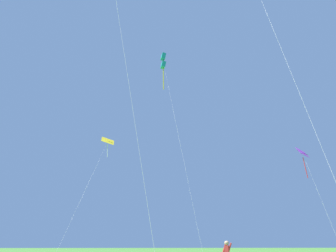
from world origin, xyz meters
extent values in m
cube|color=purple|center=(17.55, 31.16, 10.28)|extent=(1.29, 1.32, 1.15)
cylinder|color=#3F382D|center=(17.55, 31.16, 10.28)|extent=(1.25, 0.22, 0.52)
cylinder|color=red|center=(17.62, 31.06, 8.73)|extent=(0.25, 0.29, 2.09)
cylinder|color=silver|center=(17.80, 28.98, 5.08)|extent=(0.52, 4.36, 10.17)
cylinder|color=silver|center=(9.86, 16.53, 12.56)|extent=(0.19, 10.71, 25.13)
cylinder|color=silver|center=(0.32, 13.92, 10.47)|extent=(3.38, 5.05, 20.94)
cube|color=teal|center=(4.25, 39.05, 24.69)|extent=(0.73, 0.86, 0.85)
cube|color=teal|center=(4.25, 39.05, 23.48)|extent=(0.73, 0.86, 0.85)
cylinder|color=#3F382D|center=(4.25, 39.05, 24.09)|extent=(0.05, 0.05, 1.73)
cylinder|color=yellow|center=(4.28, 39.13, 21.73)|extent=(0.22, 0.30, 3.16)
cylinder|color=silver|center=(5.59, 33.87, 11.96)|extent=(2.71, 10.39, 23.92)
cube|color=yellow|center=(-2.50, 42.05, 14.04)|extent=(1.53, 1.18, 1.18)
cylinder|color=#3F382D|center=(-2.50, 42.05, 14.04)|extent=(1.23, 0.03, 0.48)
cylinder|color=silver|center=(-2.47, 41.93, 12.71)|extent=(0.15, 0.32, 1.67)
cylinder|color=silver|center=(-4.23, 36.85, 6.96)|extent=(3.46, 10.42, 13.93)
cube|color=red|center=(5.88, 17.19, 1.19)|extent=(0.28, 0.27, 0.65)
cylinder|color=red|center=(6.00, 17.13, 1.35)|extent=(0.30, 0.21, 0.61)
cylinder|color=red|center=(5.76, 17.25, 1.35)|extent=(0.30, 0.21, 0.61)
sphere|color=tan|center=(5.88, 17.19, 1.63)|extent=(0.24, 0.24, 0.24)
camera|label=1|loc=(0.96, -2.27, 1.55)|focal=38.55mm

